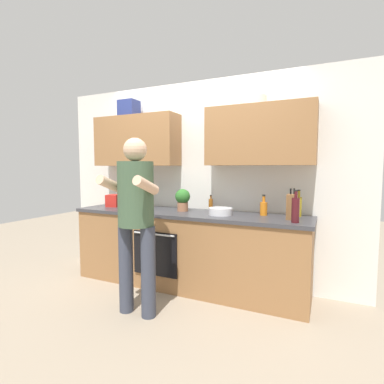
{
  "coord_description": "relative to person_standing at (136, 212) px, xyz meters",
  "views": [
    {
      "loc": [
        1.51,
        -3.1,
        1.42
      ],
      "look_at": [
        0.12,
        -0.1,
        1.15
      ],
      "focal_mm": 27.54,
      "sensor_mm": 36.0,
      "label": 1
    }
  ],
  "objects": [
    {
      "name": "ground_plane",
      "position": [
        0.14,
        0.81,
        -1.01
      ],
      "size": [
        12.0,
        12.0,
        0.0
      ],
      "primitive_type": "plane",
      "color": "gray"
    },
    {
      "name": "back_wall_unit",
      "position": [
        0.14,
        1.08,
        0.49
      ],
      "size": [
        4.0,
        0.38,
        2.5
      ],
      "color": "silver",
      "rests_on": "ground"
    },
    {
      "name": "counter",
      "position": [
        0.14,
        0.81,
        -0.56
      ],
      "size": [
        2.84,
        0.67,
        0.9
      ],
      "color": "olive",
      "rests_on": "ground"
    },
    {
      "name": "person_standing",
      "position": [
        0.0,
        0.0,
        0.0
      ],
      "size": [
        0.49,
        0.45,
        1.7
      ],
      "color": "#383D4C",
      "rests_on": "ground"
    },
    {
      "name": "bottle_syrup",
      "position": [
        0.37,
        1.02,
        -0.03
      ],
      "size": [
        0.05,
        0.05,
        0.19
      ],
      "color": "#8C4C14",
      "rests_on": "counter"
    },
    {
      "name": "bottle_wine",
      "position": [
        1.38,
        0.64,
        0.02
      ],
      "size": [
        0.07,
        0.07,
        0.32
      ],
      "color": "#471419",
      "rests_on": "counter"
    },
    {
      "name": "bottle_oil",
      "position": [
        1.37,
        1.03,
        0.01
      ],
      "size": [
        0.06,
        0.06,
        0.29
      ],
      "color": "olive",
      "rests_on": "counter"
    },
    {
      "name": "bottle_soda",
      "position": [
        -0.54,
        0.88,
        0.04
      ],
      "size": [
        0.06,
        0.06,
        0.34
      ],
      "color": "#198C33",
      "rests_on": "counter"
    },
    {
      "name": "bottle_juice",
      "position": [
        1.02,
        0.96,
        -0.02
      ],
      "size": [
        0.08,
        0.08,
        0.23
      ],
      "color": "orange",
      "rests_on": "counter"
    },
    {
      "name": "cup_stoneware",
      "position": [
        -0.63,
        0.62,
        -0.06
      ],
      "size": [
        0.07,
        0.07,
        0.1
      ],
      "primitive_type": "cylinder",
      "color": "slate",
      "rests_on": "counter"
    },
    {
      "name": "mixing_bowl",
      "position": [
        0.57,
        0.79,
        -0.07
      ],
      "size": [
        0.27,
        0.27,
        0.08
      ],
      "primitive_type": "cylinder",
      "color": "silver",
      "rests_on": "counter"
    },
    {
      "name": "knife_block",
      "position": [
        1.33,
        0.82,
        0.02
      ],
      "size": [
        0.1,
        0.14,
        0.32
      ],
      "color": "brown",
      "rests_on": "counter"
    },
    {
      "name": "potted_herb",
      "position": [
        0.06,
        0.87,
        0.04
      ],
      "size": [
        0.18,
        0.18,
        0.27
      ],
      "color": "#9E6647",
      "rests_on": "counter"
    },
    {
      "name": "grocery_bag_crisps",
      "position": [
        -0.96,
        0.85,
        -0.03
      ],
      "size": [
        0.19,
        0.2,
        0.16
      ],
      "primitive_type": "cube",
      "rotation": [
        0.0,
        0.0,
        0.16
      ],
      "color": "red",
      "rests_on": "counter"
    }
  ]
}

